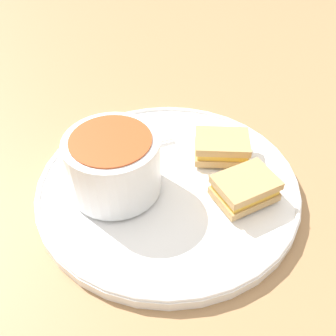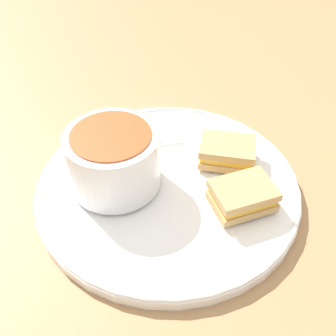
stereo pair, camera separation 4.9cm
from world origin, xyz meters
name	(u,v)px [view 2 (the right image)]	position (x,y,z in m)	size (l,w,h in m)	color
ground_plane	(168,190)	(0.00, 0.00, 0.00)	(2.40, 2.40, 0.00)	#9E754C
plate	(168,185)	(0.00, 0.00, 0.01)	(0.34, 0.34, 0.02)	white
soup_bowl	(113,159)	(-0.06, 0.03, 0.06)	(0.11, 0.11, 0.08)	white
spoon	(113,149)	(-0.04, 0.09, 0.02)	(0.13, 0.04, 0.01)	silver
sandwich_half_near	(243,196)	(0.06, -0.08, 0.03)	(0.08, 0.06, 0.03)	tan
sandwich_half_far	(227,151)	(0.09, 0.00, 0.03)	(0.09, 0.09, 0.03)	tan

